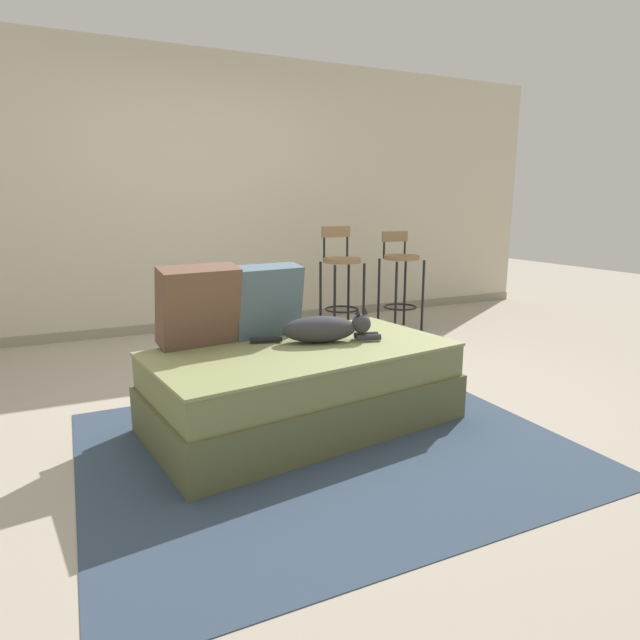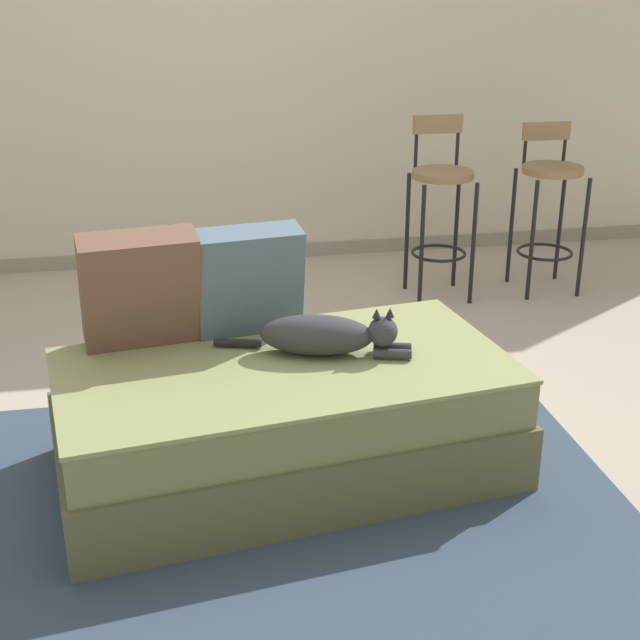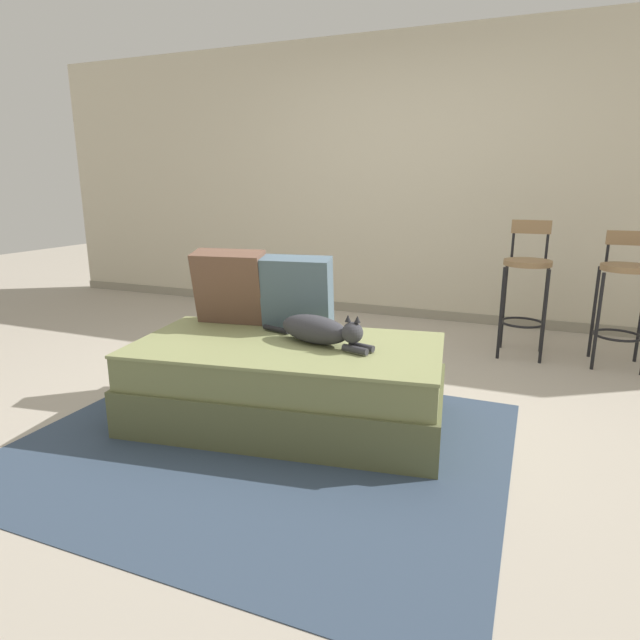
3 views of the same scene
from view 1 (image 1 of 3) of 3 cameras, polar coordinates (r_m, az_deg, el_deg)
ground_plane at (r=3.41m, az=-4.48°, el=-8.58°), size 16.00×16.00×0.00m
wall_back_panel at (r=5.35m, az=-13.52°, el=12.89°), size 8.00×0.10×2.60m
wall_baseboard_trim at (r=5.42m, az=-12.74°, el=-0.45°), size 8.00×0.02×0.09m
area_rug at (r=2.81m, az=0.72°, el=-13.13°), size 2.36×1.97×0.01m
couch at (r=2.98m, az=-1.81°, el=-7.02°), size 1.76×1.10×0.45m
throw_pillow_corner at (r=2.97m, az=-12.83°, el=1.49°), size 0.46×0.29×0.45m
throw_pillow_middle at (r=3.14m, az=-5.73°, el=2.07°), size 0.43×0.26×0.42m
cat at (r=3.01m, az=0.52°, el=-0.95°), size 0.72×0.28×0.19m
bar_stool_near_window at (r=4.92m, az=2.28°, el=4.93°), size 0.34×0.34×1.01m
bar_stool_by_doorway at (r=5.24m, az=8.57°, el=5.06°), size 0.34×0.34×0.95m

